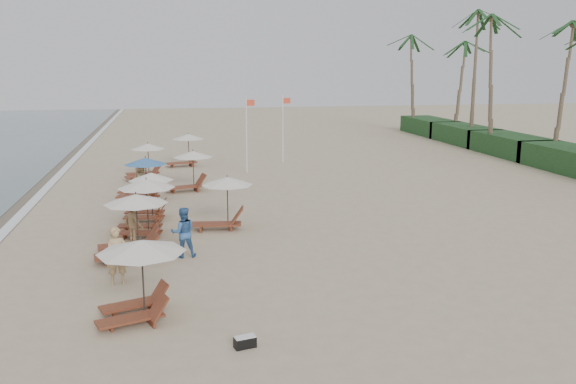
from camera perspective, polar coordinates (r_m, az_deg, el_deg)
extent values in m
plane|color=tan|center=(22.25, 0.25, -6.26)|extent=(160.00, 160.00, 0.00)
cube|color=white|center=(32.26, -23.45, -1.51)|extent=(0.50, 140.00, 0.02)
cube|color=#193D1C|center=(44.33, 25.20, 2.79)|extent=(3.20, 8.00, 1.60)
cube|color=#193D1C|center=(50.50, 20.20, 4.17)|extent=(3.20, 8.00, 1.60)
cube|color=#193D1C|center=(56.99, 16.30, 5.22)|extent=(3.20, 8.00, 1.60)
cube|color=#193D1C|center=(63.69, 13.21, 6.03)|extent=(3.20, 8.00, 1.60)
cylinder|color=brown|center=(47.32, 24.02, 8.40)|extent=(0.36, 0.36, 9.80)
cylinder|color=brown|center=(50.72, 18.98, 9.39)|extent=(0.36, 0.36, 10.60)
cylinder|color=brown|center=(55.70, 17.12, 10.09)|extent=(0.36, 0.36, 11.40)
cylinder|color=brown|center=(60.77, 15.48, 9.15)|extent=(0.36, 0.36, 9.00)
cylinder|color=brown|center=(64.72, 11.98, 9.82)|extent=(0.36, 0.36, 9.80)
cylinder|color=black|center=(17.31, -13.48, -8.14)|extent=(0.05, 0.05, 2.20)
cone|color=silver|center=(17.00, -13.64, -4.98)|extent=(2.44, 2.44, 0.35)
cylinder|color=black|center=(22.79, -13.99, -3.19)|extent=(0.05, 0.05, 2.28)
cone|color=silver|center=(22.55, -14.12, -0.63)|extent=(2.32, 2.32, 0.35)
cylinder|color=black|center=(25.69, -13.09, -1.49)|extent=(0.05, 0.05, 2.26)
cone|color=silver|center=(25.48, -13.20, 0.76)|extent=(2.35, 2.35, 0.35)
cylinder|color=black|center=(28.24, -12.69, -0.45)|extent=(0.05, 0.05, 2.09)
cone|color=silver|center=(28.06, -12.78, 1.43)|extent=(2.03, 2.03, 0.35)
cylinder|color=black|center=(32.55, -13.19, 1.18)|extent=(0.05, 0.05, 2.13)
cone|color=#3769A3|center=(32.39, -13.27, 2.85)|extent=(2.23, 2.23, 0.35)
cylinder|color=black|center=(38.46, -12.99, 2.79)|extent=(0.05, 0.05, 2.13)
cone|color=silver|center=(38.33, -13.06, 4.22)|extent=(2.13, 2.13, 0.35)
cylinder|color=black|center=(26.31, -5.71, -1.04)|extent=(0.05, 0.05, 2.15)
cone|color=silver|center=(26.11, -5.75, 1.04)|extent=(2.24, 2.24, 0.35)
cylinder|color=black|center=(34.44, -8.89, 1.94)|extent=(0.05, 0.05, 2.15)
cone|color=silver|center=(34.29, -8.94, 3.55)|extent=(2.24, 2.24, 0.35)
cylinder|color=black|center=(42.99, -9.33, 3.89)|extent=(0.05, 0.05, 2.15)
cone|color=silver|center=(42.87, -9.37, 5.18)|extent=(2.24, 2.24, 0.35)
imported|color=tan|center=(20.23, -15.80, -5.79)|extent=(0.76, 0.56, 1.89)
imported|color=#325D96|center=(22.50, -9.83, -3.76)|extent=(0.95, 0.76, 1.87)
imported|color=olive|center=(24.94, -14.32, -2.68)|extent=(1.16, 1.20, 1.64)
imported|color=tan|center=(33.22, -13.73, 1.13)|extent=(1.08, 1.03, 1.86)
cube|color=black|center=(15.62, -4.07, -13.93)|extent=(0.58, 0.38, 0.27)
cube|color=silver|center=(15.56, -4.08, -13.45)|extent=(0.56, 0.36, 0.04)
cylinder|color=silver|center=(39.59, -3.93, 5.38)|extent=(0.08, 0.08, 4.95)
cube|color=red|center=(39.45, -3.57, 8.38)|extent=(0.55, 0.02, 0.40)
cylinder|color=silver|center=(43.84, -0.49, 5.96)|extent=(0.08, 0.08, 4.83)
cube|color=red|center=(43.73, -0.13, 8.59)|extent=(0.55, 0.02, 0.40)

